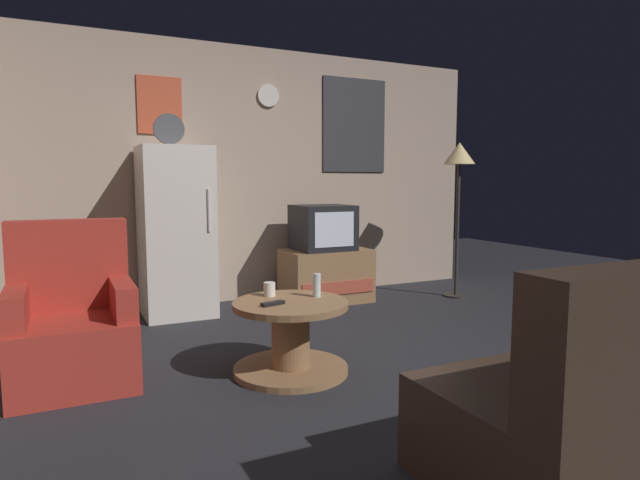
{
  "coord_description": "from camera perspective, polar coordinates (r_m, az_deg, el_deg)",
  "views": [
    {
      "loc": [
        -1.72,
        -2.73,
        1.19
      ],
      "look_at": [
        0.05,
        0.9,
        0.75
      ],
      "focal_mm": 29.89,
      "sensor_mm": 36.0,
      "label": 1
    }
  ],
  "objects": [
    {
      "name": "armchair",
      "position": [
        3.52,
        -25.0,
        -8.38
      ],
      "size": [
        0.68,
        0.68,
        0.96
      ],
      "color": "#A52D23",
      "rests_on": "ground_plane"
    },
    {
      "name": "tv_stand",
      "position": [
        5.31,
        0.67,
        -3.83
      ],
      "size": [
        0.84,
        0.53,
        0.52
      ],
      "color": "#8E6642",
      "rests_on": "ground_plane"
    },
    {
      "name": "crt_tv",
      "position": [
        5.23,
        0.3,
        1.35
      ],
      "size": [
        0.54,
        0.51,
        0.44
      ],
      "color": "black",
      "rests_on": "tv_stand"
    },
    {
      "name": "standing_lamp",
      "position": [
        5.65,
        14.67,
        7.74
      ],
      "size": [
        0.32,
        0.32,
        1.59
      ],
      "color": "#332D28",
      "rests_on": "ground_plane"
    },
    {
      "name": "fridge",
      "position": [
        4.9,
        -15.16,
        0.91
      ],
      "size": [
        0.6,
        0.62,
        1.77
      ],
      "color": "silver",
      "rests_on": "ground_plane"
    },
    {
      "name": "mug_ceramic_white",
      "position": [
        3.47,
        -5.44,
        -5.26
      ],
      "size": [
        0.08,
        0.08,
        0.09
      ],
      "primitive_type": "cylinder",
      "color": "silver",
      "rests_on": "coffee_table"
    },
    {
      "name": "couch",
      "position": [
        2.61,
        30.92,
        -14.33
      ],
      "size": [
        1.7,
        0.8,
        0.92
      ],
      "color": "#38281E",
      "rests_on": "ground_plane"
    },
    {
      "name": "ground_plane",
      "position": [
        3.44,
        6.05,
        -14.07
      ],
      "size": [
        12.0,
        12.0,
        0.0
      ],
      "primitive_type": "plane",
      "color": "#232328"
    },
    {
      "name": "wall_with_art",
      "position": [
        5.46,
        -7.55,
        6.95
      ],
      "size": [
        5.2,
        0.12,
        2.51
      ],
      "color": "tan",
      "rests_on": "ground_plane"
    },
    {
      "name": "remote_control",
      "position": [
        3.22,
        -5.08,
        -6.79
      ],
      "size": [
        0.16,
        0.08,
        0.02
      ],
      "primitive_type": "cube",
      "rotation": [
        0.0,
        0.0,
        0.23
      ],
      "color": "black",
      "rests_on": "coffee_table"
    },
    {
      "name": "wine_glass",
      "position": [
        3.43,
        -0.36,
        -4.87
      ],
      "size": [
        0.05,
        0.05,
        0.15
      ],
      "primitive_type": "cylinder",
      "color": "silver",
      "rests_on": "coffee_table"
    },
    {
      "name": "coffee_table",
      "position": [
        3.38,
        -3.16,
        -10.33
      ],
      "size": [
        0.72,
        0.72,
        0.46
      ],
      "color": "#8E6642",
      "rests_on": "ground_plane"
    }
  ]
}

